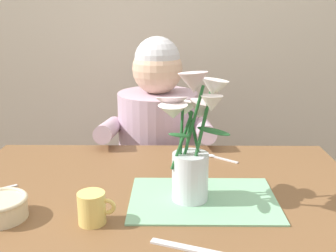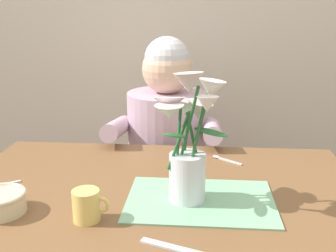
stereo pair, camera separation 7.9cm
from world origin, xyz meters
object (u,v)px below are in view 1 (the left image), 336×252
Objects in this scene: flower_vase at (191,137)px; ceramic_bowl at (0,207)px; seated_person at (158,167)px; dinner_knife at (192,249)px; coffee_cup at (92,208)px.

flower_vase is 2.66× the size of ceramic_bowl.
dinner_knife is (0.11, -0.91, 0.18)m from seated_person.
coffee_cup is (0.23, -0.02, 0.01)m from ceramic_bowl.
seated_person is at bearing 64.89° from ceramic_bowl.
ceramic_bowl is at bearing -167.70° from flower_vase.
seated_person is 0.84m from coffee_cup.
seated_person reaches higher than ceramic_bowl.
ceramic_bowl is at bearing -116.99° from seated_person.
ceramic_bowl is 0.72× the size of dinner_knife.
dinner_knife is at bearing -91.58° from flower_vase.
seated_person reaches higher than coffee_cup.
dinner_knife is at bearing -15.92° from ceramic_bowl.
flower_vase is 0.51m from ceramic_bowl.
ceramic_bowl reaches higher than dinner_knife.
flower_vase reaches higher than dinner_knife.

